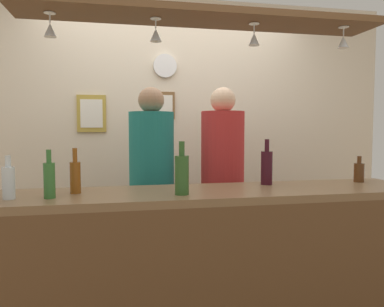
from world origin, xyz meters
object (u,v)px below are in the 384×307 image
Objects in this scene: person_left_teal_shirt at (152,175)px; wall_clock at (165,66)px; bottle_beer_green_import at (49,179)px; picture_frame_crest at (165,106)px; bottle_soda_clear at (9,182)px; bottle_beer_brown_stubby at (359,172)px; bottle_champagne_green at (182,174)px; picture_frame_lower_pair at (220,123)px; bottle_beer_amber_tall at (75,176)px; bottle_wine_dark_red at (267,167)px; picture_frame_caricature at (92,114)px; person_right_red_shirt at (223,172)px.

person_left_teal_shirt is 1.21m from wall_clock.
picture_frame_crest reaches higher than bottle_beer_green_import.
bottle_soda_clear is (-0.82, -0.74, 0.08)m from person_left_teal_shirt.
wall_clock is (-1.18, 1.28, 0.89)m from bottle_beer_brown_stubby.
person_left_teal_shirt reaches higher than bottle_champagne_green.
picture_frame_lower_pair is at bearing 47.57° from bottle_beer_green_import.
bottle_beer_green_import is at bearing -132.12° from bottle_beer_amber_tall.
bottle_wine_dark_red is at bearing 178.23° from bottle_beer_brown_stubby.
bottle_champagne_green is at bearing -169.54° from bottle_beer_brown_stubby.
bottle_wine_dark_red is 1.30m from picture_frame_lower_pair.
person_left_teal_shirt reaches higher than picture_frame_caricature.
picture_frame_lower_pair is at bearing 66.77° from bottle_champagne_green.
picture_frame_lower_pair is 1.36× the size of wall_clock.
picture_frame_lower_pair is (0.19, 0.73, 0.39)m from person_right_red_shirt.
picture_frame_lower_pair is at bearing 88.30° from bottle_wine_dark_red.
bottle_champagne_green is at bearing -113.23° from picture_frame_lower_pair.
bottle_beer_brown_stubby is 0.78× the size of bottle_soda_clear.
picture_frame_lower_pair is (1.24, 1.36, 0.32)m from bottle_beer_amber_tall.
bottle_beer_amber_tall is 1.87m from picture_frame_lower_pair.
wall_clock is (0.68, -0.01, 0.45)m from picture_frame_caricature.
bottle_soda_clear is 0.88× the size of picture_frame_crest.
person_left_teal_shirt is at bearing 96.83° from bottle_champagne_green.
picture_frame_crest reaches higher than bottle_wine_dark_red.
picture_frame_crest reaches higher than person_left_teal_shirt.
bottle_champagne_green is at bearing -69.24° from picture_frame_caricature.
person_right_red_shirt is 5.61× the size of picture_frame_lower_pair.
bottle_soda_clear is 2.17m from picture_frame_lower_pair.
bottle_wine_dark_red is at bearing 22.79° from bottle_champagne_green.
bottle_wine_dark_red is at bearing -68.09° from picture_frame_crest.
picture_frame_lower_pair is (-0.63, 1.28, 0.35)m from bottle_beer_brown_stubby.
picture_frame_crest is 0.87× the size of picture_frame_lower_pair.
person_right_red_shirt is (0.56, 0.00, 0.01)m from person_left_teal_shirt.
bottle_soda_clear is at bearing 174.93° from bottle_beer_green_import.
wall_clock reaches higher than bottle_soda_clear.
person_left_teal_shirt is 1.11m from bottle_soda_clear.
bottle_soda_clear is (-2.20, -0.19, 0.02)m from bottle_beer_brown_stubby.
bottle_beer_amber_tall is 0.76× the size of picture_frame_caricature.
bottle_champagne_green is 1.00× the size of bottle_wine_dark_red.
person_left_teal_shirt is 5.58× the size of bottle_wine_dark_red.
bottle_beer_brown_stubby is 2.30m from picture_frame_caricature.
picture_frame_crest is (0.20, 0.73, 0.57)m from person_left_teal_shirt.
picture_frame_caricature is 1.23m from picture_frame_lower_pair.
bottle_champagne_green is 0.67m from bottle_wine_dark_red.
bottle_beer_brown_stubby is at bearing -47.39° from picture_frame_crest.
picture_frame_lower_pair is (1.36, 1.49, 0.32)m from bottle_beer_green_import.
bottle_wine_dark_red is at bearing 4.57° from bottle_beer_amber_tall.
bottle_champagne_green is 1.67m from picture_frame_caricature.
person_left_teal_shirt is 0.80m from bottle_beer_amber_tall.
person_right_red_shirt is 4.95× the size of picture_frame_caricature.
bottle_beer_brown_stubby is (1.99, 0.21, -0.03)m from bottle_beer_green_import.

